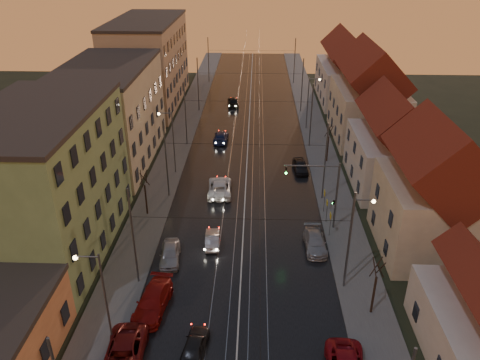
# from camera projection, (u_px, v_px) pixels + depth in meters

# --- Properties ---
(road) EXTENTS (16.00, 120.00, 0.04)m
(road) POSITION_uv_depth(u_px,v_px,m) (248.00, 143.00, 66.80)
(road) COLOR black
(road) RESTS_ON ground
(sidewalk_left) EXTENTS (4.00, 120.00, 0.15)m
(sidewalk_left) POSITION_uv_depth(u_px,v_px,m) (178.00, 142.00, 67.09)
(sidewalk_left) COLOR #4C4C4C
(sidewalk_left) RESTS_ON ground
(sidewalk_right) EXTENTS (4.00, 120.00, 0.15)m
(sidewalk_right) POSITION_uv_depth(u_px,v_px,m) (318.00, 144.00, 66.45)
(sidewalk_right) COLOR #4C4C4C
(sidewalk_right) RESTS_ON ground
(tram_rail_0) EXTENTS (0.06, 120.00, 0.03)m
(tram_rail_0) POSITION_uv_depth(u_px,v_px,m) (233.00, 143.00, 66.85)
(tram_rail_0) COLOR gray
(tram_rail_0) RESTS_ON road
(tram_rail_1) EXTENTS (0.06, 120.00, 0.03)m
(tram_rail_1) POSITION_uv_depth(u_px,v_px,m) (243.00, 143.00, 66.80)
(tram_rail_1) COLOR gray
(tram_rail_1) RESTS_ON road
(tram_rail_2) EXTENTS (0.06, 120.00, 0.03)m
(tram_rail_2) POSITION_uv_depth(u_px,v_px,m) (253.00, 143.00, 66.76)
(tram_rail_2) COLOR gray
(tram_rail_2) RESTS_ON road
(tram_rail_3) EXTENTS (0.06, 120.00, 0.03)m
(tram_rail_3) POSITION_uv_depth(u_px,v_px,m) (263.00, 143.00, 66.71)
(tram_rail_3) COLOR gray
(tram_rail_3) RESTS_ON road
(apartment_left_1) EXTENTS (10.00, 18.00, 13.00)m
(apartment_left_1) POSITION_uv_depth(u_px,v_px,m) (45.00, 185.00, 41.26)
(apartment_left_1) COLOR #678756
(apartment_left_1) RESTS_ON ground
(apartment_left_2) EXTENTS (10.00, 20.00, 12.00)m
(apartment_left_2) POSITION_uv_depth(u_px,v_px,m) (110.00, 116.00, 59.29)
(apartment_left_2) COLOR #B3A88A
(apartment_left_2) RESTS_ON ground
(apartment_left_3) EXTENTS (10.00, 24.00, 14.00)m
(apartment_left_3) POSITION_uv_depth(u_px,v_px,m) (149.00, 64.00, 80.19)
(apartment_left_3) COLOR tan
(apartment_left_3) RESTS_ON ground
(house_right_1) EXTENTS (8.67, 10.20, 10.80)m
(house_right_1) POSITION_uv_depth(u_px,v_px,m) (434.00, 197.00, 41.54)
(house_right_1) COLOR tan
(house_right_1) RESTS_ON ground
(house_right_2) EXTENTS (9.18, 12.24, 9.20)m
(house_right_2) POSITION_uv_depth(u_px,v_px,m) (394.00, 148.00, 53.48)
(house_right_2) COLOR #BBB8AD
(house_right_2) RESTS_ON ground
(house_right_3) EXTENTS (9.18, 14.28, 11.50)m
(house_right_3) POSITION_uv_depth(u_px,v_px,m) (368.00, 99.00, 66.30)
(house_right_3) COLOR tan
(house_right_3) RESTS_ON ground
(house_right_4) EXTENTS (9.18, 16.32, 10.00)m
(house_right_4) POSITION_uv_depth(u_px,v_px,m) (347.00, 72.00, 82.66)
(house_right_4) COLOR #BBB8AD
(house_right_4) RESTS_ON ground
(catenary_pole_l_1) EXTENTS (0.16, 0.16, 9.00)m
(catenary_pole_l_1) POSITION_uv_depth(u_px,v_px,m) (133.00, 238.00, 37.44)
(catenary_pole_l_1) COLOR #595B60
(catenary_pole_l_1) RESTS_ON ground
(catenary_pole_r_1) EXTENTS (0.16, 0.16, 9.00)m
(catenary_pole_r_1) POSITION_uv_depth(u_px,v_px,m) (349.00, 242.00, 36.90)
(catenary_pole_r_1) COLOR #595B60
(catenary_pole_r_1) RESTS_ON ground
(catenary_pole_l_2) EXTENTS (0.16, 0.16, 9.00)m
(catenary_pole_l_2) POSITION_uv_depth(u_px,v_px,m) (166.00, 160.00, 50.79)
(catenary_pole_l_2) COLOR #595B60
(catenary_pole_l_2) RESTS_ON ground
(catenary_pole_r_2) EXTENTS (0.16, 0.16, 9.00)m
(catenary_pole_r_2) POSITION_uv_depth(u_px,v_px,m) (325.00, 163.00, 50.25)
(catenary_pole_r_2) COLOR #595B60
(catenary_pole_r_2) RESTS_ON ground
(catenary_pole_l_3) EXTENTS (0.16, 0.16, 9.00)m
(catenary_pole_l_3) POSITION_uv_depth(u_px,v_px,m) (186.00, 115.00, 64.14)
(catenary_pole_l_3) COLOR #595B60
(catenary_pole_l_3) RESTS_ON ground
(catenary_pole_r_3) EXTENTS (0.16, 0.16, 9.00)m
(catenary_pole_r_3) POSITION_uv_depth(u_px,v_px,m) (311.00, 116.00, 63.60)
(catenary_pole_r_3) COLOR #595B60
(catenary_pole_r_3) RESTS_ON ground
(catenary_pole_l_4) EXTENTS (0.16, 0.16, 9.00)m
(catenary_pole_l_4) POSITION_uv_depth(u_px,v_px,m) (198.00, 85.00, 77.49)
(catenary_pole_l_4) COLOR #595B60
(catenary_pole_l_4) RESTS_ON ground
(catenary_pole_r_4) EXTENTS (0.16, 0.16, 9.00)m
(catenary_pole_r_4) POSITION_uv_depth(u_px,v_px,m) (302.00, 86.00, 76.95)
(catenary_pole_r_4) COLOR #595B60
(catenary_pole_r_4) RESTS_ON ground
(catenary_pole_l_5) EXTENTS (0.16, 0.16, 9.00)m
(catenary_pole_l_5) POSITION_uv_depth(u_px,v_px,m) (208.00, 60.00, 93.51)
(catenary_pole_l_5) COLOR #595B60
(catenary_pole_l_5) RESTS_ON ground
(catenary_pole_r_5) EXTENTS (0.16, 0.16, 9.00)m
(catenary_pole_r_5) POSITION_uv_depth(u_px,v_px,m) (295.00, 61.00, 92.97)
(catenary_pole_r_5) COLOR #595B60
(catenary_pole_r_5) RESTS_ON ground
(street_lamp_0) EXTENTS (1.75, 0.32, 8.00)m
(street_lamp_0) POSITION_uv_depth(u_px,v_px,m) (100.00, 293.00, 31.05)
(street_lamp_0) COLOR #595B60
(street_lamp_0) RESTS_ON ground
(street_lamp_1) EXTENTS (1.75, 0.32, 8.00)m
(street_lamp_1) POSITION_uv_depth(u_px,v_px,m) (354.00, 231.00, 37.59)
(street_lamp_1) COLOR #595B60
(street_lamp_1) RESTS_ON ground
(street_lamp_2) EXTENTS (1.75, 0.32, 8.00)m
(street_lamp_2) POSITION_uv_depth(u_px,v_px,m) (171.00, 136.00, 55.97)
(street_lamp_2) COLOR #595B60
(street_lamp_2) RESTS_ON ground
(street_lamp_3) EXTENTS (1.75, 0.32, 8.00)m
(street_lamp_3) POSITION_uv_depth(u_px,v_px,m) (310.00, 98.00, 69.64)
(street_lamp_3) COLOR #595B60
(street_lamp_3) RESTS_ON ground
(traffic_light_mast) EXTENTS (5.30, 0.32, 7.20)m
(traffic_light_mast) POSITION_uv_depth(u_px,v_px,m) (327.00, 188.00, 44.88)
(traffic_light_mast) COLOR #595B60
(traffic_light_mast) RESTS_ON ground
(bare_tree_0) EXTENTS (1.09, 1.09, 5.11)m
(bare_tree_0) POSITION_uv_depth(u_px,v_px,m) (145.00, 194.00, 48.20)
(bare_tree_0) COLOR black
(bare_tree_0) RESTS_ON ground
(bare_tree_1) EXTENTS (1.09, 1.09, 5.11)m
(bare_tree_1) POSITION_uv_depth(u_px,v_px,m) (375.00, 288.00, 35.09)
(bare_tree_1) COLOR black
(bare_tree_1) RESTS_ON ground
(bare_tree_2) EXTENTS (1.09, 1.09, 5.11)m
(bare_tree_2) POSITION_uv_depth(u_px,v_px,m) (328.00, 144.00, 60.01)
(bare_tree_2) COLOR black
(bare_tree_2) RESTS_ON ground
(driving_car_0) EXTENTS (1.98, 3.93, 1.28)m
(driving_car_0) POSITION_uv_depth(u_px,v_px,m) (195.00, 345.00, 32.56)
(driving_car_0) COLOR black
(driving_car_0) RESTS_ON ground
(driving_car_1) EXTENTS (1.56, 3.79, 1.22)m
(driving_car_1) POSITION_uv_depth(u_px,v_px,m) (212.00, 239.00, 44.19)
(driving_car_1) COLOR #A7A6AC
(driving_car_1) RESTS_ON ground
(driving_car_2) EXTENTS (2.85, 5.72, 1.56)m
(driving_car_2) POSITION_uv_depth(u_px,v_px,m) (220.00, 187.00, 53.18)
(driving_car_2) COLOR white
(driving_car_2) RESTS_ON ground
(driving_car_3) EXTENTS (2.08, 4.81, 1.38)m
(driving_car_3) POSITION_uv_depth(u_px,v_px,m) (221.00, 137.00, 67.07)
(driving_car_3) COLOR #182148
(driving_car_3) RESTS_ON ground
(driving_car_4) EXTENTS (2.26, 4.76, 1.57)m
(driving_car_4) POSITION_uv_depth(u_px,v_px,m) (233.00, 101.00, 81.74)
(driving_car_4) COLOR black
(driving_car_4) RESTS_ON ground
(parked_left_1) EXTENTS (2.89, 5.78, 1.57)m
(parked_left_1) POSITION_uv_depth(u_px,v_px,m) (124.00, 355.00, 31.52)
(parked_left_1) COLOR #5F1011
(parked_left_1) RESTS_ON ground
(parked_left_2) EXTENTS (2.79, 5.60, 1.56)m
(parked_left_2) POSITION_uv_depth(u_px,v_px,m) (153.00, 301.00, 36.28)
(parked_left_2) COLOR maroon
(parked_left_2) RESTS_ON ground
(parked_left_3) EXTENTS (2.11, 4.43, 1.46)m
(parked_left_3) POSITION_uv_depth(u_px,v_px,m) (170.00, 254.00, 41.91)
(parked_left_3) COLOR #A9AAAF
(parked_left_3) RESTS_ON ground
(parked_right_1) EXTENTS (2.06, 4.78, 1.37)m
(parked_right_1) POSITION_uv_depth(u_px,v_px,m) (315.00, 242.00, 43.63)
(parked_right_1) COLOR #9C9DA2
(parked_right_1) RESTS_ON ground
(parked_right_2) EXTENTS (1.97, 4.28, 1.42)m
(parked_right_2) POSITION_uv_depth(u_px,v_px,m) (300.00, 166.00, 58.31)
(parked_right_2) COLOR black
(parked_right_2) RESTS_ON ground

